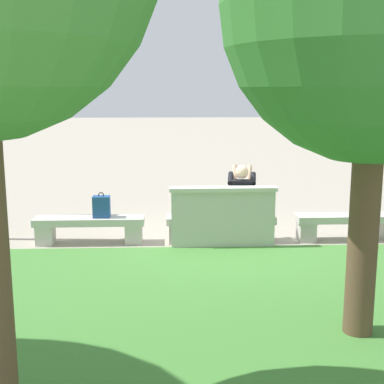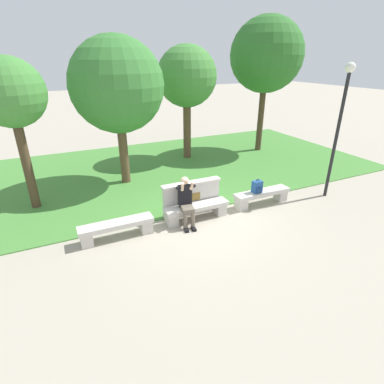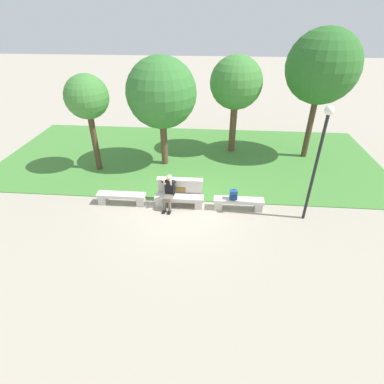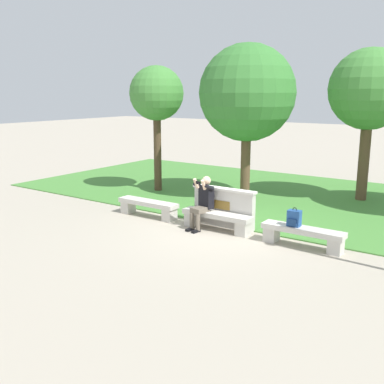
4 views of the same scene
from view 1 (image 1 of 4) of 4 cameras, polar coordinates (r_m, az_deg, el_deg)
name	(u,v)px [view 1 (image 1 of 4)]	position (r m, az deg, el deg)	size (l,w,h in m)	color
ground_plane	(221,242)	(9.18, 3.06, -5.30)	(80.00, 80.00, 0.00)	#A89E8C
grass_strip	(267,376)	(5.16, 8.03, -18.85)	(18.27, 8.00, 0.03)	#478438
bench_main	(349,223)	(9.57, 16.43, -3.22)	(1.84, 0.40, 0.45)	beige
bench_near	(221,225)	(9.10, 3.08, -3.51)	(1.84, 0.40, 0.45)	beige
bench_mid	(89,226)	(9.16, -10.88, -3.60)	(1.84, 0.40, 0.45)	beige
backrest_wall_with_plaque	(223,217)	(8.72, 3.31, -2.67)	(1.74, 0.24, 1.01)	beige
person_photographer	(241,198)	(9.12, 5.30, -0.68)	(0.51, 0.76, 1.32)	black
backpack	(102,207)	(9.06, -9.63, -1.58)	(0.28, 0.24, 0.43)	#234C8C
tree_right_background	(378,8)	(5.63, 19.19, 18.08)	(3.02, 3.02, 4.85)	brown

